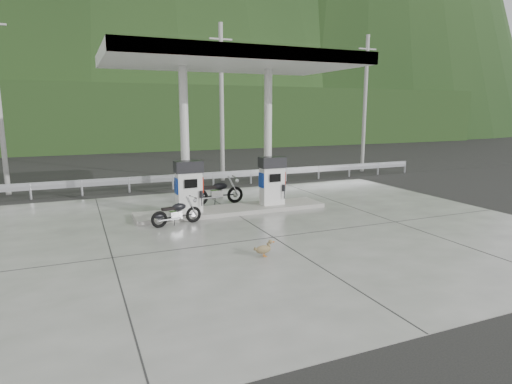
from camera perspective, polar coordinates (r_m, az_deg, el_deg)
name	(u,v)px	position (r m, az deg, el deg)	size (l,w,h in m)	color
ground	(260,229)	(13.49, 0.50, -5.01)	(160.00, 160.00, 0.00)	black
forecourt_apron	(260,229)	(13.48, 0.50, -4.97)	(18.00, 14.00, 0.02)	slate
pump_island	(232,210)	(15.71, -3.16, -2.38)	(7.00, 1.40, 0.15)	gray
gas_pump_left	(189,187)	(15.06, -8.93, 0.71)	(0.95, 0.55, 1.80)	silver
gas_pump_right	(272,181)	(16.13, 2.16, 1.51)	(0.95, 0.55, 1.80)	silver
canopy_column_left	(185,140)	(15.25, -9.48, 6.89)	(0.30, 0.30, 5.00)	silver
canopy_column_right	(268,138)	(16.31, 1.60, 7.27)	(0.30, 0.30, 5.00)	silver
canopy_roof	(231,60)	(15.39, -3.37, 17.11)	(8.50, 5.00, 0.40)	white
guardrail	(193,173)	(20.77, -8.38, 2.49)	(26.00, 0.16, 1.42)	#B0B2B8
road	(177,177)	(24.24, -10.45, 1.92)	(60.00, 7.00, 0.01)	black
utility_pole_b	(222,104)	(22.57, -4.60, 11.61)	(0.22, 0.22, 8.00)	gray
utility_pole_c	(365,105)	(26.83, 14.31, 11.18)	(0.22, 0.22, 8.00)	gray
tree_band	(132,118)	(42.21, -16.25, 9.48)	(80.00, 6.00, 6.00)	black
forested_hills	(108,134)	(72.17, -19.10, 7.32)	(100.00, 40.00, 140.00)	black
motorcycle_left	(177,213)	(14.08, -10.54, -2.82)	(1.62, 0.51, 0.77)	black
motorcycle_right	(218,192)	(16.96, -5.13, -0.06)	(1.97, 0.62, 0.93)	black
duck	(263,250)	(10.95, 0.97, -7.69)	(0.50, 0.14, 0.36)	brown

